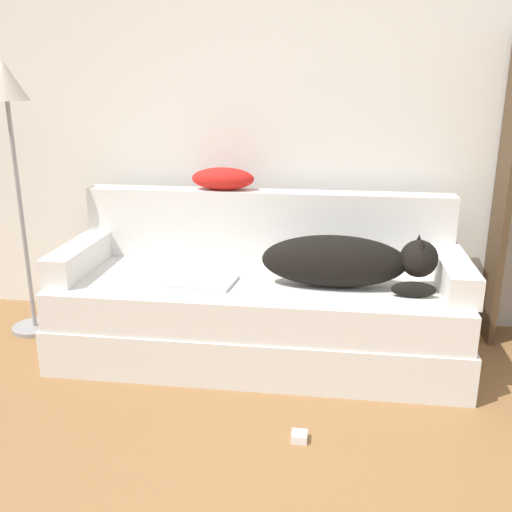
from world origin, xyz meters
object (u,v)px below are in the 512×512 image
object	(u,v)px
couch	(258,317)
floor_lamp	(10,122)
dog	(347,261)
throw_pillow	(223,179)
laptop	(201,281)
power_adapter	(299,437)

from	to	relation	value
couch	floor_lamp	bearing A→B (deg)	174.50
couch	floor_lamp	size ratio (longest dim) A/B	1.38
dog	throw_pillow	size ratio (longest dim) A/B	2.41
couch	laptop	distance (m)	0.38
floor_lamp	couch	bearing A→B (deg)	-5.50
couch	laptop	size ratio (longest dim) A/B	5.81
dog	couch	bearing A→B (deg)	170.24
power_adapter	dog	bearing A→B (deg)	75.34
throw_pillow	laptop	bearing A→B (deg)	-93.71
laptop	throw_pillow	size ratio (longest dim) A/B	1.02
power_adapter	throw_pillow	bearing A→B (deg)	115.35
couch	power_adapter	world-z (taller)	couch
laptop	power_adapter	world-z (taller)	laptop
couch	dog	world-z (taller)	dog
floor_lamp	laptop	bearing A→B (deg)	-12.70
couch	throw_pillow	size ratio (longest dim) A/B	5.92
dog	throw_pillow	distance (m)	0.88
dog	floor_lamp	xyz separation A→B (m)	(-1.82, 0.21, 0.64)
couch	dog	bearing A→B (deg)	-9.76
couch	laptop	world-z (taller)	laptop
laptop	power_adapter	bearing A→B (deg)	-43.10
couch	throw_pillow	xyz separation A→B (m)	(-0.25, 0.35, 0.68)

